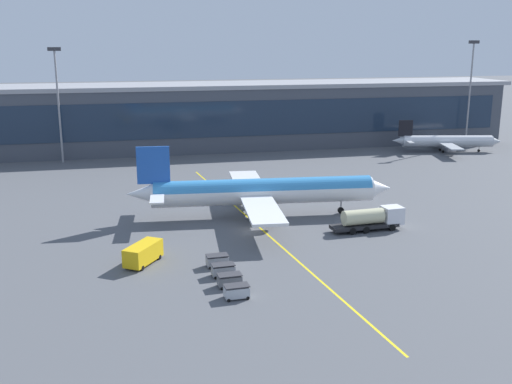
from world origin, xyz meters
The scene contains 13 objects.
ground_plane centered at (0.00, 0.00, 0.00)m, with size 700.00×700.00×0.00m, color #515459.
apron_lead_in_line centered at (1.35, 2.00, 0.00)m, with size 0.30×80.00×0.01m, color yellow.
terminal_building centered at (-18.91, 70.78, 8.16)m, with size 206.78×19.52×16.28m.
main_airliner centered at (3.12, 6.81, 4.03)m, with size 41.45×32.93×11.42m.
fuel_tanker centered at (16.94, -3.55, 1.75)m, with size 10.93×3.17×3.25m.
lavatory_truck centered at (-15.81, -9.67, 1.42)m, with size 5.18×6.08×2.50m.
baggage_cart_0 centered at (-6.76, -22.35, 0.78)m, with size 2.72×1.73×1.48m.
baggage_cart_1 centered at (-6.91, -19.15, 0.78)m, with size 2.72×1.73×1.48m.
baggage_cart_2 centered at (-7.06, -15.95, 0.78)m, with size 2.72×1.73×1.48m.
baggage_cart_3 centered at (-7.21, -12.76, 0.78)m, with size 2.72×1.73×1.48m.
commuter_jet_far centered at (60.81, 51.04, 2.70)m, with size 26.84×21.34×7.89m.
apron_light_mast_0 centered at (70.95, 58.82, 15.43)m, with size 2.80×0.50×26.78m.
apron_light_mast_1 centered at (-30.41, 58.82, 14.68)m, with size 2.80×0.50×25.32m.
Camera 1 is at (-18.16, -80.15, 26.46)m, focal length 41.99 mm.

